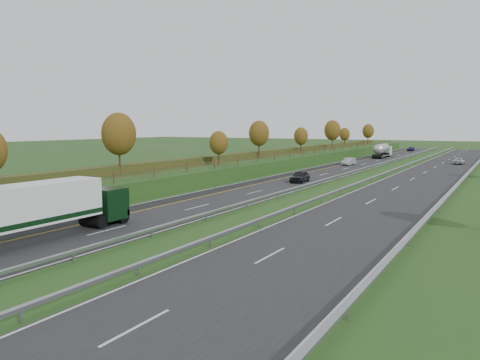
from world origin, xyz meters
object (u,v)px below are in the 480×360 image
object	(u,v)px
car_small_far	(411,149)
car_oncoming	(459,161)
car_silver_mid	(349,161)
box_lorry	(29,210)
road_tanker	(382,150)
car_dark_near	(300,176)

from	to	relation	value
car_small_far	car_oncoming	world-z (taller)	car_small_far
car_silver_mid	car_small_far	xyz separation A→B (m)	(0.99, 62.42, -0.11)
car_silver_mid	car_small_far	distance (m)	62.43
car_silver_mid	car_oncoming	size ratio (longest dim) A/B	1.00
box_lorry	car_small_far	distance (m)	135.93
road_tanker	car_small_far	distance (m)	36.05
car_dark_near	car_silver_mid	xyz separation A→B (m)	(-2.65, 31.84, -0.06)
car_oncoming	car_small_far	bearing A→B (deg)	-70.09
car_silver_mid	car_small_far	world-z (taller)	car_silver_mid
car_small_far	box_lorry	bearing A→B (deg)	-89.98
car_silver_mid	car_oncoming	bearing A→B (deg)	38.63
road_tanker	car_silver_mid	distance (m)	26.42
road_tanker	car_small_far	size ratio (longest dim) A/B	2.52
car_dark_near	car_oncoming	bearing A→B (deg)	64.95
car_silver_mid	road_tanker	bearing A→B (deg)	91.77
car_dark_near	car_silver_mid	world-z (taller)	car_dark_near
car_silver_mid	car_small_far	bearing A→B (deg)	91.89
car_small_far	car_oncoming	xyz separation A→B (m)	(18.25, -48.53, -0.01)
box_lorry	car_dark_near	world-z (taller)	box_lorry
box_lorry	car_silver_mid	xyz separation A→B (m)	(-0.23, 73.49, -1.53)
road_tanker	car_dark_near	size ratio (longest dim) A/B	2.35
car_dark_near	car_oncoming	xyz separation A→B (m)	(16.59, 45.73, -0.18)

